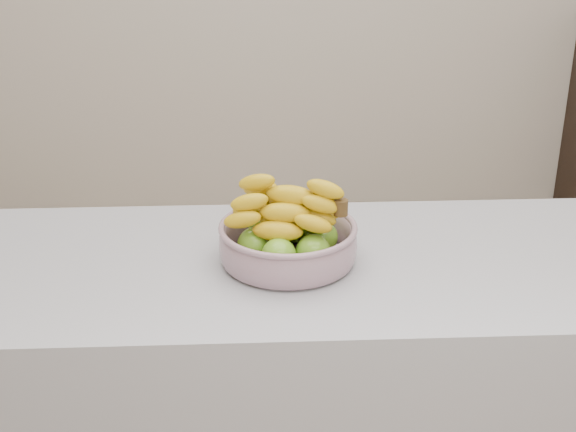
% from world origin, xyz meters
% --- Properties ---
extents(fruit_bowl, '(0.28, 0.28, 0.17)m').
position_xyz_m(fruit_bowl, '(-0.16, -0.44, 0.95)').
color(fruit_bowl, '#9FAFBE').
rests_on(fruit_bowl, counter).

